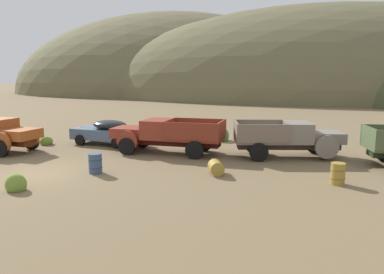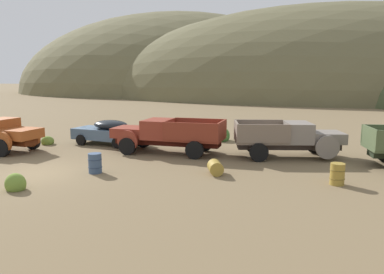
# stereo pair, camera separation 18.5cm
# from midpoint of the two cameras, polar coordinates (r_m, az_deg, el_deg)

# --- Properties ---
(ground_plane) EXTENTS (300.00, 300.00, 0.00)m
(ground_plane) POSITION_cam_midpoint_polar(r_m,az_deg,el_deg) (18.18, -22.60, -5.21)
(ground_plane) COLOR brown
(hill_distant) EXTENTS (83.00, 69.01, 40.46)m
(hill_distant) POSITION_cam_midpoint_polar(r_m,az_deg,el_deg) (101.97, -2.50, 6.95)
(hill_distant) COLOR brown
(hill_distant) RESTS_ON ground
(hill_center) EXTENTS (92.80, 50.32, 35.36)m
(hill_center) POSITION_cam_midpoint_polar(r_m,az_deg,el_deg) (78.88, 19.04, 5.73)
(hill_center) COLOR brown
(hill_center) RESTS_ON ground
(car_chalk_blue) EXTENTS (4.78, 2.43, 1.57)m
(car_chalk_blue) POSITION_cam_midpoint_polar(r_m,az_deg,el_deg) (24.41, -12.83, 0.82)
(car_chalk_blue) COLOR slate
(car_chalk_blue) RESTS_ON ground
(truck_rust_red) EXTENTS (6.36, 2.55, 1.91)m
(truck_rust_red) POSITION_cam_midpoint_polar(r_m,az_deg,el_deg) (21.27, -4.55, 0.34)
(truck_rust_red) COLOR #42140D
(truck_rust_red) RESTS_ON ground
(truck_primer_gray) EXTENTS (5.97, 3.47, 1.91)m
(truck_primer_gray) POSITION_cam_midpoint_polar(r_m,az_deg,el_deg) (20.72, 15.58, -0.20)
(truck_primer_gray) COLOR #3D322D
(truck_primer_gray) RESTS_ON ground
(oil_drum_by_truck) EXTENTS (0.63, 0.63, 0.90)m
(oil_drum_by_truck) POSITION_cam_midpoint_polar(r_m,az_deg,el_deg) (17.39, -14.28, -3.89)
(oil_drum_by_truck) COLOR #384C6B
(oil_drum_by_truck) RESTS_ON ground
(oil_drum_foreground) EXTENTS (0.61, 0.61, 0.88)m
(oil_drum_foreground) POSITION_cam_midpoint_polar(r_m,az_deg,el_deg) (16.20, 21.59, -5.28)
(oil_drum_foreground) COLOR olive
(oil_drum_foreground) RESTS_ON ground
(oil_drum_tipped) EXTENTS (0.90, 1.04, 0.62)m
(oil_drum_tipped) POSITION_cam_midpoint_polar(r_m,az_deg,el_deg) (16.69, 3.90, -4.67)
(oil_drum_tipped) COLOR olive
(oil_drum_tipped) RESTS_ON ground
(bush_near_barrel) EXTENTS (1.11, 1.31, 1.17)m
(bush_near_barrel) POSITION_cam_midpoint_polar(r_m,az_deg,el_deg) (25.24, 4.67, 0.11)
(bush_near_barrel) COLOR #3D702D
(bush_near_barrel) RESTS_ON ground
(bush_front_left) EXTENTS (0.81, 0.73, 0.85)m
(bush_front_left) POSITION_cam_midpoint_polar(r_m,az_deg,el_deg) (15.94, -24.95, -6.59)
(bush_front_left) COLOR olive
(bush_front_left) RESTS_ON ground
(bush_between_trucks) EXTENTS (0.83, 0.86, 0.70)m
(bush_between_trucks) POSITION_cam_midpoint_polar(r_m,az_deg,el_deg) (25.58, -20.99, -0.64)
(bush_between_trucks) COLOR olive
(bush_between_trucks) RESTS_ON ground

